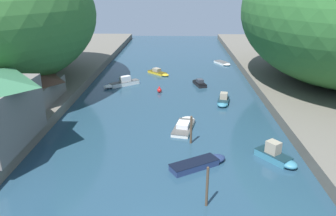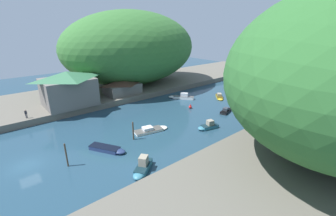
{
  "view_description": "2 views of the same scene",
  "coord_description": "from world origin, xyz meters",
  "px_view_note": "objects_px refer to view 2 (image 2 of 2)",
  "views": [
    {
      "loc": [
        1.44,
        -17.06,
        16.16
      ],
      "look_at": [
        0.11,
        22.59,
        1.22
      ],
      "focal_mm": 35.0,
      "sensor_mm": 36.0,
      "label": 1
    },
    {
      "loc": [
        32.09,
        -1.74,
        17.85
      ],
      "look_at": [
        -1.36,
        26.0,
        1.81
      ],
      "focal_mm": 24.0,
      "sensor_mm": 36.0,
      "label": 2
    }
  ],
  "objects_px": {
    "waterfront_building": "(68,88)",
    "boathouse_shed": "(122,86)",
    "boat_navy_launch": "(181,97)",
    "boat_mid_channel": "(226,110)",
    "boat_small_dinghy": "(220,97)",
    "boat_near_quay": "(109,149)",
    "boat_moored_right": "(288,103)",
    "boat_far_right_bank": "(151,130)",
    "boat_open_rowboat": "(142,168)",
    "person_on_quay": "(26,113)",
    "channel_buoy_near": "(190,107)",
    "boat_yellow_tender": "(208,126)",
    "person_by_boathouse": "(52,109)"
  },
  "relations": [
    {
      "from": "waterfront_building",
      "to": "boat_far_right_bank",
      "type": "bearing_deg",
      "value": 20.76
    },
    {
      "from": "boathouse_shed",
      "to": "boat_open_rowboat",
      "type": "distance_m",
      "value": 32.26
    },
    {
      "from": "boat_open_rowboat",
      "to": "person_on_quay",
      "type": "relative_size",
      "value": 2.61
    },
    {
      "from": "boat_far_right_bank",
      "to": "person_by_boathouse",
      "type": "relative_size",
      "value": 3.85
    },
    {
      "from": "boat_near_quay",
      "to": "waterfront_building",
      "type": "bearing_deg",
      "value": -124.3
    },
    {
      "from": "waterfront_building",
      "to": "boat_open_rowboat",
      "type": "bearing_deg",
      "value": -0.52
    },
    {
      "from": "boathouse_shed",
      "to": "channel_buoy_near",
      "type": "relative_size",
      "value": 8.22
    },
    {
      "from": "boathouse_shed",
      "to": "boat_far_right_bank",
      "type": "distance_m",
      "value": 21.31
    },
    {
      "from": "boat_open_rowboat",
      "to": "boat_far_right_bank",
      "type": "relative_size",
      "value": 0.68
    },
    {
      "from": "boat_small_dinghy",
      "to": "boat_navy_launch",
      "type": "xyz_separation_m",
      "value": [
        -5.93,
        -8.15,
        0.17
      ]
    },
    {
      "from": "boat_near_quay",
      "to": "person_on_quay",
      "type": "xyz_separation_m",
      "value": [
        -18.7,
        -7.58,
        2.02
      ]
    },
    {
      "from": "boat_yellow_tender",
      "to": "person_by_boathouse",
      "type": "relative_size",
      "value": 2.52
    },
    {
      "from": "boat_far_right_bank",
      "to": "channel_buoy_near",
      "type": "bearing_deg",
      "value": 117.41
    },
    {
      "from": "boat_moored_right",
      "to": "boat_far_right_bank",
      "type": "distance_m",
      "value": 35.34
    },
    {
      "from": "boat_small_dinghy",
      "to": "boat_yellow_tender",
      "type": "distance_m",
      "value": 19.51
    },
    {
      "from": "boat_open_rowboat",
      "to": "boat_far_right_bank",
      "type": "distance_m",
      "value": 11.83
    },
    {
      "from": "boat_yellow_tender",
      "to": "person_on_quay",
      "type": "height_order",
      "value": "person_on_quay"
    },
    {
      "from": "boat_far_right_bank",
      "to": "person_on_quay",
      "type": "xyz_separation_m",
      "value": [
        -17.28,
        -16.51,
        2.04
      ]
    },
    {
      "from": "boat_far_right_bank",
      "to": "boat_yellow_tender",
      "type": "relative_size",
      "value": 1.53
    },
    {
      "from": "boat_navy_launch",
      "to": "boat_moored_right",
      "type": "relative_size",
      "value": 1.24
    },
    {
      "from": "boat_open_rowboat",
      "to": "person_on_quay",
      "type": "xyz_separation_m",
      "value": [
        -26.15,
        -8.69,
        1.77
      ]
    },
    {
      "from": "boathouse_shed",
      "to": "person_by_boathouse",
      "type": "distance_m",
      "value": 18.0
    },
    {
      "from": "boat_small_dinghy",
      "to": "boat_near_quay",
      "type": "xyz_separation_m",
      "value": [
        6.01,
        -34.09,
        0.0
      ]
    },
    {
      "from": "channel_buoy_near",
      "to": "waterfront_building",
      "type": "bearing_deg",
      "value": -127.27
    },
    {
      "from": "boat_open_rowboat",
      "to": "person_by_boathouse",
      "type": "height_order",
      "value": "person_by_boathouse"
    },
    {
      "from": "waterfront_building",
      "to": "channel_buoy_near",
      "type": "xyz_separation_m",
      "value": [
        16.11,
        21.18,
        -4.73
      ]
    },
    {
      "from": "boat_mid_channel",
      "to": "person_on_quay",
      "type": "bearing_deg",
      "value": -136.63
    },
    {
      "from": "waterfront_building",
      "to": "boathouse_shed",
      "type": "height_order",
      "value": "waterfront_building"
    },
    {
      "from": "waterfront_building",
      "to": "boat_far_right_bank",
      "type": "xyz_separation_m",
      "value": [
        19.93,
        7.56,
        -4.87
      ]
    },
    {
      "from": "boat_small_dinghy",
      "to": "boathouse_shed",
      "type": "bearing_deg",
      "value": 5.83
    },
    {
      "from": "person_by_boathouse",
      "to": "waterfront_building",
      "type": "bearing_deg",
      "value": 45.09
    },
    {
      "from": "boat_small_dinghy",
      "to": "person_on_quay",
      "type": "xyz_separation_m",
      "value": [
        -12.69,
        -41.66,
        2.02
      ]
    },
    {
      "from": "boat_small_dinghy",
      "to": "boat_far_right_bank",
      "type": "bearing_deg",
      "value": 55.0
    },
    {
      "from": "boat_small_dinghy",
      "to": "boat_near_quay",
      "type": "bearing_deg",
      "value": 54.66
    },
    {
      "from": "boat_moored_right",
      "to": "person_on_quay",
      "type": "relative_size",
      "value": 2.84
    },
    {
      "from": "channel_buoy_near",
      "to": "person_on_quay",
      "type": "xyz_separation_m",
      "value": [
        -13.46,
        -30.13,
        1.91
      ]
    },
    {
      "from": "person_on_quay",
      "to": "person_by_boathouse",
      "type": "distance_m",
      "value": 4.52
    },
    {
      "from": "boat_small_dinghy",
      "to": "channel_buoy_near",
      "type": "xyz_separation_m",
      "value": [
        0.77,
        -11.53,
        0.11
      ]
    },
    {
      "from": "boat_small_dinghy",
      "to": "channel_buoy_near",
      "type": "relative_size",
      "value": 4.21
    },
    {
      "from": "boat_navy_launch",
      "to": "boat_mid_channel",
      "type": "relative_size",
      "value": 1.3
    },
    {
      "from": "boat_far_right_bank",
      "to": "boat_yellow_tender",
      "type": "xyz_separation_m",
      "value": [
        5.73,
        8.59,
        0.17
      ]
    },
    {
      "from": "boathouse_shed",
      "to": "boat_open_rowboat",
      "type": "height_order",
      "value": "boathouse_shed"
    },
    {
      "from": "waterfront_building",
      "to": "boat_small_dinghy",
      "type": "distance_m",
      "value": 36.45
    },
    {
      "from": "boathouse_shed",
      "to": "boat_yellow_tender",
      "type": "height_order",
      "value": "boathouse_shed"
    },
    {
      "from": "person_on_quay",
      "to": "person_by_boathouse",
      "type": "bearing_deg",
      "value": 9.36
    },
    {
      "from": "boat_small_dinghy",
      "to": "boat_near_quay",
      "type": "height_order",
      "value": "boat_small_dinghy"
    },
    {
      "from": "boat_yellow_tender",
      "to": "boat_small_dinghy",
      "type": "bearing_deg",
      "value": -45.71
    },
    {
      "from": "boat_small_dinghy",
      "to": "boat_moored_right",
      "type": "distance_m",
      "value": 16.23
    },
    {
      "from": "boathouse_shed",
      "to": "boat_navy_launch",
      "type": "relative_size",
      "value": 1.52
    },
    {
      "from": "boat_navy_launch",
      "to": "boat_moored_right",
      "type": "xyz_separation_m",
      "value": [
        19.41,
        17.2,
        -0.27
      ]
    }
  ]
}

